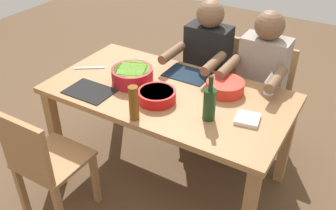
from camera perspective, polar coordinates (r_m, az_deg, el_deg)
ground_plane at (r=2.97m, az=-0.00°, el=-10.23°), size 8.00×8.00×0.00m
dining_table at (r=2.57m, az=-0.00°, el=0.36°), size 1.64×0.87×0.74m
chair_far_right at (r=2.46m, az=-18.58°, el=-8.17°), size 0.40×0.40×0.85m
chair_near_left at (r=3.11m, az=14.46°, el=1.92°), size 0.40×0.40×0.85m
diner_near_left at (r=2.85m, az=13.88°, el=4.00°), size 0.41×0.53×1.20m
chair_near_center at (r=3.24m, az=6.91°, el=4.09°), size 0.40×0.40×0.85m
diner_near_center at (r=2.99m, az=5.68°, el=6.25°), size 0.41×0.53×1.20m
serving_bowl_salad at (r=2.61m, az=-5.49°, el=4.62°), size 0.29×0.29×0.11m
serving_bowl_fruit at (r=2.52m, az=8.73°, el=2.87°), size 0.25×0.25×0.08m
serving_bowl_pasta at (r=2.40m, az=-1.63°, el=1.47°), size 0.25×0.25×0.07m
wine_bottle at (r=2.21m, az=6.35°, el=0.23°), size 0.08×0.08×0.29m
beer_bottle at (r=2.20m, az=-5.25°, el=0.30°), size 0.06×0.06×0.22m
wine_glass at (r=2.53m, az=15.44°, el=3.96°), size 0.08×0.08×0.17m
placemat_far_right at (r=2.57m, az=-11.88°, el=2.08°), size 0.32×0.23×0.01m
placemat_near_center at (r=2.73m, az=2.98°, el=4.71°), size 0.32×0.23×0.01m
carving_knife at (r=2.88m, az=-11.88°, el=5.59°), size 0.20×0.15×0.01m
napkin_stack at (r=2.28m, az=12.05°, el=-2.10°), size 0.16×0.16×0.02m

